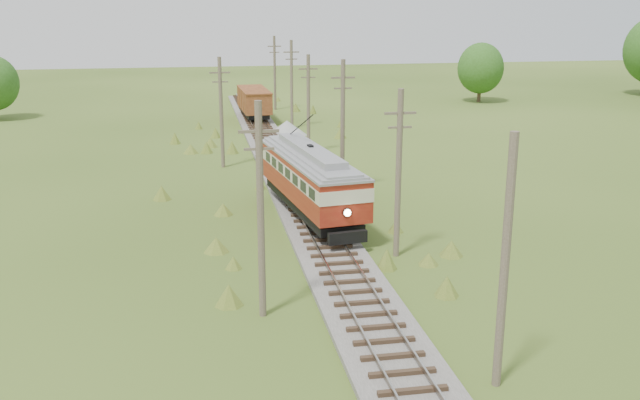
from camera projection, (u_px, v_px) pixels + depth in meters
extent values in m
cube|color=#605B54|center=(290.00, 181.00, 51.34)|extent=(3.60, 96.00, 0.25)
cube|color=#726659|center=(280.00, 177.00, 51.12)|extent=(0.08, 96.00, 0.17)
cube|color=#726659|center=(300.00, 176.00, 51.36)|extent=(0.08, 96.00, 0.17)
cube|color=#2D2116|center=(290.00, 179.00, 51.28)|extent=(2.40, 96.00, 0.16)
cube|color=black|center=(311.00, 203.00, 42.59)|extent=(4.04, 11.81, 0.47)
cube|color=maroon|center=(310.00, 186.00, 42.31)|extent=(4.61, 12.87, 1.15)
cube|color=beige|center=(310.00, 170.00, 42.05)|extent=(4.65, 12.94, 0.73)
cube|color=black|center=(310.00, 170.00, 42.05)|extent=(4.60, 12.38, 0.58)
cube|color=maroon|center=(310.00, 162.00, 41.91)|extent=(4.61, 12.87, 0.31)
cube|color=gray|center=(310.00, 156.00, 41.82)|extent=(4.69, 13.00, 0.40)
cube|color=gray|center=(310.00, 150.00, 41.72)|extent=(2.59, 9.53, 0.42)
sphere|color=#FFF2BF|center=(347.00, 213.00, 36.43)|extent=(0.38, 0.38, 0.38)
cylinder|color=black|center=(301.00, 125.00, 43.13)|extent=(0.72, 4.85, 2.02)
cylinder|color=black|center=(323.00, 228.00, 38.01)|extent=(0.24, 0.85, 0.84)
cylinder|color=black|center=(351.00, 226.00, 38.48)|extent=(0.24, 0.85, 0.84)
cylinder|color=black|center=(278.00, 186.00, 46.73)|extent=(0.24, 0.85, 0.84)
cylinder|color=black|center=(301.00, 184.00, 47.20)|extent=(0.24, 0.85, 0.84)
cube|color=black|center=(254.00, 112.00, 77.95)|extent=(2.52, 7.77, 0.53)
cube|color=#602F16|center=(254.00, 100.00, 77.59)|extent=(3.11, 8.64, 2.13)
cube|color=#602F16|center=(254.00, 90.00, 77.28)|extent=(3.18, 8.82, 0.13)
cylinder|color=black|center=(250.00, 115.00, 75.36)|extent=(0.16, 0.86, 0.85)
cylinder|color=black|center=(265.00, 115.00, 75.69)|extent=(0.16, 0.86, 0.85)
cylinder|color=black|center=(244.00, 108.00, 80.17)|extent=(0.16, 0.86, 0.85)
cylinder|color=black|center=(259.00, 108.00, 80.51)|extent=(0.16, 0.86, 0.85)
cone|color=gray|center=(287.00, 127.00, 70.45)|extent=(3.44, 3.44, 1.29)
cone|color=gray|center=(297.00, 131.00, 69.65)|extent=(1.93, 1.93, 0.75)
cylinder|color=brown|center=(505.00, 265.00, 23.23)|extent=(0.30, 0.30, 8.80)
cylinder|color=brown|center=(398.00, 175.00, 35.61)|extent=(0.30, 0.30, 8.60)
cube|color=brown|center=(400.00, 113.00, 34.78)|extent=(1.60, 0.12, 0.12)
cube|color=brown|center=(400.00, 127.00, 34.96)|extent=(1.20, 0.10, 0.10)
cylinder|color=brown|center=(343.00, 127.00, 47.86)|extent=(0.30, 0.30, 9.00)
cube|color=brown|center=(343.00, 78.00, 46.97)|extent=(1.60, 0.12, 0.12)
cube|color=brown|center=(343.00, 88.00, 47.16)|extent=(1.20, 0.10, 0.10)
cylinder|color=brown|center=(308.00, 105.00, 60.22)|extent=(0.30, 0.30, 8.40)
cube|color=brown|center=(308.00, 69.00, 59.41)|extent=(1.60, 0.12, 0.12)
cube|color=brown|center=(308.00, 77.00, 59.60)|extent=(1.20, 0.10, 0.10)
cylinder|color=brown|center=(292.00, 85.00, 72.54)|extent=(0.30, 0.30, 8.90)
cube|color=brown|center=(291.00, 52.00, 71.67)|extent=(1.60, 0.12, 0.12)
cube|color=brown|center=(291.00, 59.00, 71.85)|extent=(1.20, 0.10, 0.10)
cylinder|color=brown|center=(275.00, 73.00, 84.85)|extent=(0.30, 0.30, 8.70)
cube|color=brown|center=(274.00, 46.00, 84.00)|extent=(1.60, 0.12, 0.12)
cube|color=brown|center=(274.00, 52.00, 84.19)|extent=(1.20, 0.10, 0.10)
cylinder|color=brown|center=(261.00, 212.00, 28.59)|extent=(0.30, 0.30, 9.00)
cube|color=brown|center=(259.00, 131.00, 27.70)|extent=(1.60, 0.12, 0.12)
cube|color=brown|center=(259.00, 149.00, 27.89)|extent=(1.20, 0.10, 0.10)
cylinder|color=brown|center=(221.00, 113.00, 55.13)|extent=(0.30, 0.30, 8.60)
cube|color=brown|center=(220.00, 73.00, 54.29)|extent=(1.60, 0.12, 0.12)
cube|color=brown|center=(220.00, 82.00, 54.48)|extent=(1.20, 0.10, 0.10)
cylinder|color=#38281C|center=(479.00, 92.00, 92.16)|extent=(0.50, 0.50, 2.52)
ellipsoid|color=#2C5519|center=(481.00, 68.00, 91.33)|extent=(5.88, 5.88, 6.47)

